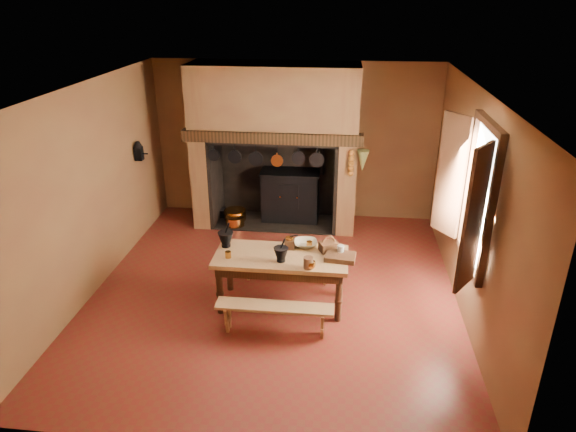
{
  "coord_description": "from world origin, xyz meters",
  "views": [
    {
      "loc": [
        0.89,
        -6.11,
        3.89
      ],
      "look_at": [
        0.15,
        0.3,
        1.02
      ],
      "focal_mm": 32.0,
      "sensor_mm": 36.0,
      "label": 1
    }
  ],
  "objects_px": {
    "wicker_basket": "(329,246)",
    "bench_front": "(275,312)",
    "iron_range": "(291,195)",
    "coffee_grinder": "(290,243)",
    "mixing_bowl": "(305,243)",
    "work_table": "(281,263)"
  },
  "relations": [
    {
      "from": "bench_front",
      "to": "coffee_grinder",
      "type": "bearing_deg",
      "value": 84.13
    },
    {
      "from": "iron_range",
      "to": "mixing_bowl",
      "type": "distance_m",
      "value": 2.54
    },
    {
      "from": "iron_range",
      "to": "wicker_basket",
      "type": "xyz_separation_m",
      "value": [
        0.78,
        -2.59,
        0.33
      ]
    },
    {
      "from": "work_table",
      "to": "mixing_bowl",
      "type": "bearing_deg",
      "value": 44.83
    },
    {
      "from": "iron_range",
      "to": "mixing_bowl",
      "type": "height_order",
      "value": "iron_range"
    },
    {
      "from": "mixing_bowl",
      "to": "wicker_basket",
      "type": "xyz_separation_m",
      "value": [
        0.31,
        -0.11,
        0.03
      ]
    },
    {
      "from": "bench_front",
      "to": "mixing_bowl",
      "type": "bearing_deg",
      "value": 72.7
    },
    {
      "from": "coffee_grinder",
      "to": "iron_range",
      "type": "bearing_deg",
      "value": 90.38
    },
    {
      "from": "work_table",
      "to": "coffee_grinder",
      "type": "height_order",
      "value": "coffee_grinder"
    },
    {
      "from": "bench_front",
      "to": "coffee_grinder",
      "type": "height_order",
      "value": "coffee_grinder"
    },
    {
      "from": "wicker_basket",
      "to": "work_table",
      "type": "bearing_deg",
      "value": 172.04
    },
    {
      "from": "iron_range",
      "to": "wicker_basket",
      "type": "distance_m",
      "value": 2.72
    },
    {
      "from": "iron_range",
      "to": "wicker_basket",
      "type": "height_order",
      "value": "iron_range"
    },
    {
      "from": "bench_front",
      "to": "mixing_bowl",
      "type": "distance_m",
      "value": 1.09
    },
    {
      "from": "iron_range",
      "to": "work_table",
      "type": "distance_m",
      "value": 2.78
    },
    {
      "from": "iron_range",
      "to": "coffee_grinder",
      "type": "bearing_deg",
      "value": -84.15
    },
    {
      "from": "coffee_grinder",
      "to": "wicker_basket",
      "type": "xyz_separation_m",
      "value": [
        0.51,
        -0.02,
        -0.01
      ]
    },
    {
      "from": "work_table",
      "to": "bench_front",
      "type": "relative_size",
      "value": 1.2
    },
    {
      "from": "coffee_grinder",
      "to": "work_table",
      "type": "bearing_deg",
      "value": -119.01
    },
    {
      "from": "coffee_grinder",
      "to": "wicker_basket",
      "type": "height_order",
      "value": "wicker_basket"
    },
    {
      "from": "bench_front",
      "to": "mixing_bowl",
      "type": "xyz_separation_m",
      "value": [
        0.29,
        0.93,
        0.48
      ]
    },
    {
      "from": "wicker_basket",
      "to": "bench_front",
      "type": "bearing_deg",
      "value": -150.86
    }
  ]
}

